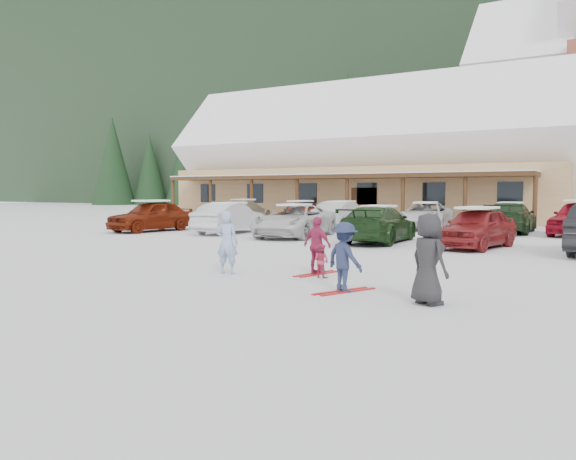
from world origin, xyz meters
The scene contains 22 objects.
ground centered at (0.00, 0.00, 0.00)m, with size 160.00×160.00×0.00m, color silver.
forested_hillside centered at (0.00, 85.00, 19.00)m, with size 300.00×70.00×38.00m, color black.
day_lodge centered at (-9.00, 27.96, 3.94)m, with size 29.12×12.50×10.38m.
conifer_0 centered at (-26.00, 30.00, 5.69)m, with size 4.40×4.40×10.20m.
conifer_2 centered at (-30.00, 42.00, 6.83)m, with size 5.28×5.28×12.24m.
adult_skier centered at (-0.55, -0.41, 0.76)m, with size 0.55×0.36×1.51m, color #8CA4CA.
toddler_red centered at (1.65, 0.23, 0.39)m, with size 0.38×0.29×0.77m, color #B0324D.
child_navy centered at (2.89, -1.18, 0.69)m, with size 0.89×0.51×1.38m, color #1E2645.
skis_child_navy centered at (2.89, -1.18, 0.01)m, with size 0.20×1.40×0.03m, color #A81818.
child_magenta centered at (1.34, 0.62, 0.69)m, with size 0.81×0.34×1.38m, color #A52550.
skis_child_magenta centered at (1.34, 0.62, 0.01)m, with size 0.20×1.40×0.03m, color #A81818.
bystander_dark centered at (4.66, -1.54, 0.80)m, with size 0.78×0.51×1.60m, color black.
parked_car_0 centered at (-12.32, 9.07, 0.76)m, with size 1.79×4.45×1.52m, color #641908.
parked_car_1 centered at (-8.19, 9.93, 0.72)m, with size 1.51×4.34×1.43m, color silver.
parked_car_2 centered at (-4.58, 9.74, 0.70)m, with size 2.32×5.04×1.40m, color silver.
parked_car_3 centered at (-0.49, 9.13, 0.70)m, with size 1.97×4.85×1.41m, color #193516.
parked_car_4 centered at (3.21, 8.94, 0.71)m, with size 1.67×4.14×1.41m, color maroon.
parked_car_7 centered at (-12.93, 17.71, 0.72)m, with size 2.03×4.99×1.45m, color tan.
parked_car_8 centered at (-8.60, 17.35, 0.70)m, with size 1.66×4.12×1.40m, color maroon.
parked_car_9 centered at (-5.49, 16.38, 0.71)m, with size 1.51×4.32×1.42m, color #ACACB2.
parked_car_10 centered at (-1.22, 17.49, 0.70)m, with size 2.31×5.01×1.39m, color silver.
parked_car_11 centered at (3.00, 17.02, 0.72)m, with size 2.01×4.94×1.43m, color #1B3018.
Camera 1 is at (7.52, -11.12, 1.99)m, focal length 35.00 mm.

